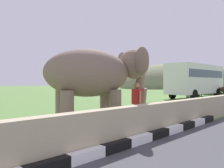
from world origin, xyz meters
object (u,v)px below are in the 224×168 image
Objects in this scene: person_handler at (137,102)px; cow_far at (199,89)px; bus_white at (196,78)px; cow_near at (190,91)px; bus_teal at (215,80)px; elephant at (98,75)px.

person_handler is 19.80m from cow_far.
bus_white reaches higher than cow_near.
cow_far is (2.93, 0.94, -1.21)m from bus_white.
bus_teal is 9.72m from cow_far.
cow_near is 1.09× the size of cow_far.
bus_teal reaches higher than elephant.
cow_far is (-9.53, -1.51, -1.21)m from bus_teal.
person_handler is 0.20× the size of bus_white.
person_handler is 0.17× the size of bus_teal.
bus_white is at bearing 11.72° from cow_near.
cow_near is at bearing -168.77° from bus_teal.
elephant is 15.40m from cow_near.
elephant reaches higher than cow_near.
bus_teal is 15.20m from cow_near.
bus_white is at bearing 16.85° from person_handler.
bus_teal is 5.14× the size of cow_near.
cow_near is 5.53m from cow_far.
elephant is 0.41× the size of bus_teal.
bus_white is at bearing -168.87° from bus_teal.
cow_near is (-2.41, -0.50, -1.21)m from bus_white.
bus_teal reaches higher than cow_near.
person_handler is at bearing -28.66° from elephant.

